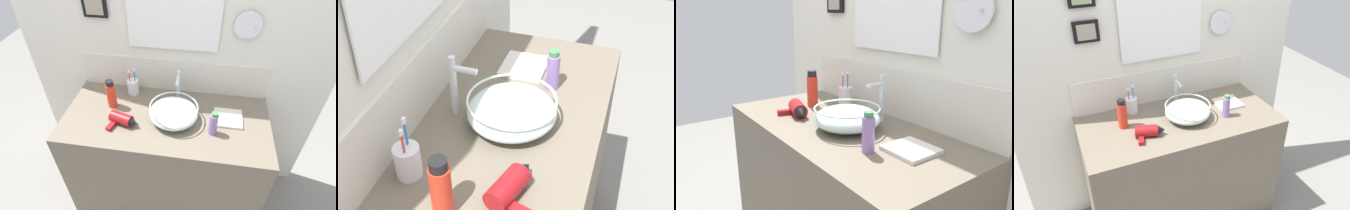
% 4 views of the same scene
% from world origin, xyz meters
% --- Properties ---
extents(ground_plane, '(6.00, 6.00, 0.00)m').
position_xyz_m(ground_plane, '(0.00, 0.00, 0.00)').
color(ground_plane, gray).
extents(vanity_counter, '(1.25, 0.59, 0.82)m').
position_xyz_m(vanity_counter, '(0.00, 0.00, 0.41)').
color(vanity_counter, '#6B6051').
rests_on(vanity_counter, ground).
extents(back_panel, '(2.01, 0.09, 2.47)m').
position_xyz_m(back_panel, '(-0.00, 0.32, 1.23)').
color(back_panel, silver).
rests_on(back_panel, ground).
extents(glass_bowl_sink, '(0.29, 0.29, 0.10)m').
position_xyz_m(glass_bowl_sink, '(0.05, -0.01, 0.88)').
color(glass_bowl_sink, silver).
rests_on(glass_bowl_sink, vanity_counter).
extents(faucet, '(0.02, 0.09, 0.22)m').
position_xyz_m(faucet, '(0.05, 0.18, 0.94)').
color(faucet, silver).
rests_on(faucet, vanity_counter).
extents(hair_drier, '(0.19, 0.14, 0.07)m').
position_xyz_m(hair_drier, '(-0.24, -0.10, 0.86)').
color(hair_drier, maroon).
rests_on(hair_drier, vanity_counter).
extents(toothbrush_cup, '(0.08, 0.08, 0.19)m').
position_xyz_m(toothbrush_cup, '(-0.25, 0.20, 0.88)').
color(toothbrush_cup, silver).
rests_on(toothbrush_cup, vanity_counter).
extents(shampoo_bottle, '(0.05, 0.05, 0.15)m').
position_xyz_m(shampoo_bottle, '(0.28, -0.09, 0.90)').
color(shampoo_bottle, '#8C6BB2').
rests_on(shampoo_bottle, vanity_counter).
extents(lotion_bottle, '(0.06, 0.06, 0.19)m').
position_xyz_m(lotion_bottle, '(-0.35, 0.06, 0.91)').
color(lotion_bottle, red).
rests_on(lotion_bottle, vanity_counter).
extents(hand_towel, '(0.17, 0.16, 0.02)m').
position_xyz_m(hand_towel, '(0.38, 0.04, 0.83)').
color(hand_towel, silver).
rests_on(hand_towel, vanity_counter).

